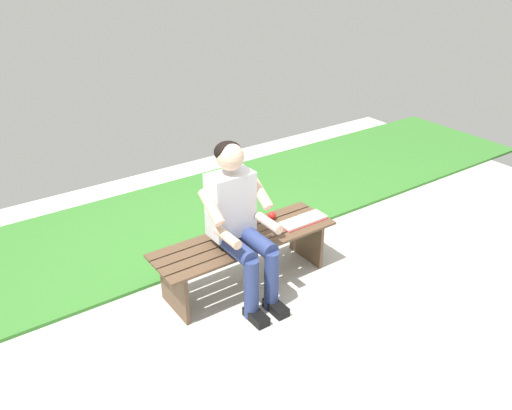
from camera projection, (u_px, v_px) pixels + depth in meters
name	position (u px, v px, depth m)	size (l,w,h in m)	color
grass_strip	(177.00, 221.00, 5.15)	(9.00, 1.68, 0.03)	#387A2D
bench_near	(245.00, 249.00, 4.13)	(1.51, 0.46, 0.42)	brown
person_seated	(239.00, 219.00, 3.84)	(0.50, 0.69, 1.23)	silver
apple	(272.00, 216.00, 4.32)	(0.07, 0.07, 0.07)	red
book_open	(303.00, 221.00, 4.30)	(0.41, 0.16, 0.02)	white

